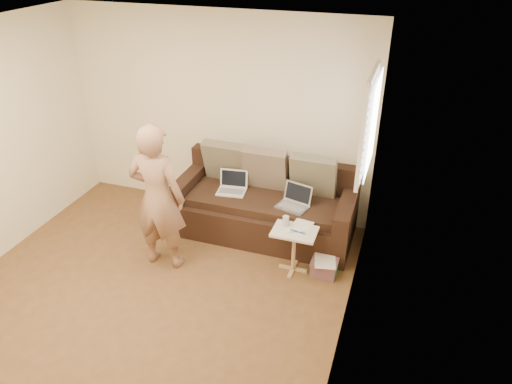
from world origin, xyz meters
TOP-DOWN VIEW (x-y plane):
  - floor at (0.00, 0.00)m, footprint 4.50×4.50m
  - ceiling at (0.00, 0.00)m, footprint 4.50×4.50m
  - wall_back at (0.00, 2.25)m, footprint 4.00×0.00m
  - wall_right at (2.00, 0.00)m, footprint 0.00×4.50m
  - window_blinds at (1.95, 1.50)m, footprint 0.12×0.88m
  - sofa at (0.78, 1.77)m, footprint 2.20×0.95m
  - pillow_left at (0.18, 2.01)m, footprint 0.55×0.29m
  - pillow_mid at (0.73, 1.97)m, footprint 0.55×0.27m
  - pillow_right at (1.33, 1.98)m, footprint 0.55×0.28m
  - laptop_silver at (1.17, 1.62)m, footprint 0.41×0.34m
  - laptop_white at (0.37, 1.73)m, footprint 0.38×0.30m
  - person at (-0.12, 0.81)m, footprint 0.64×0.45m
  - side_table at (1.33, 1.15)m, footprint 0.48×0.34m
  - drinking_glass at (1.21, 1.21)m, footprint 0.07×0.07m
  - scissors at (1.37, 1.12)m, footprint 0.20×0.15m
  - paper_on_table at (1.37, 1.24)m, footprint 0.25×0.33m
  - striped_box at (1.68, 1.20)m, footprint 0.29×0.29m

SIDE VIEW (x-z plane):
  - floor at x=0.00m, z-range 0.00..0.00m
  - striped_box at x=1.68m, z-range 0.00..0.18m
  - side_table at x=1.33m, z-range 0.00..0.53m
  - sofa at x=0.78m, z-range 0.00..0.85m
  - laptop_silver at x=1.17m, z-range 0.40..0.64m
  - laptop_white at x=0.37m, z-range 0.39..0.65m
  - paper_on_table at x=1.37m, z-range 0.53..0.53m
  - scissors at x=1.37m, z-range 0.53..0.54m
  - drinking_glass at x=1.21m, z-range 0.53..0.65m
  - pillow_left at x=0.18m, z-range 0.51..1.07m
  - pillow_mid at x=0.73m, z-range 0.51..1.07m
  - pillow_right at x=1.33m, z-range 0.51..1.07m
  - person at x=-0.12m, z-range 0.00..1.71m
  - wall_back at x=0.00m, z-range -0.70..3.30m
  - wall_right at x=2.00m, z-range -0.95..3.55m
  - window_blinds at x=1.95m, z-range 1.16..2.24m
  - ceiling at x=0.00m, z-range 2.60..2.60m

